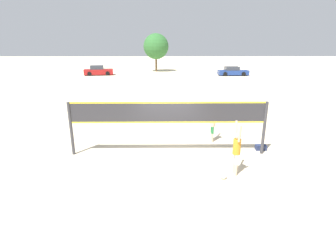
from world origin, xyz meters
name	(u,v)px	position (x,y,z in m)	size (l,w,h in m)	color
ground_plane	(168,154)	(0.00, 0.00, 0.00)	(200.00, 200.00, 0.00)	beige
volleyball_net	(168,118)	(0.00, 0.00, 1.66)	(8.45, 0.13, 2.34)	#38383D
player_spiker	(237,148)	(2.47, -1.94, 1.05)	(0.28, 0.69, 2.01)	beige
player_blocker	(213,122)	(2.20, 1.54, 1.02)	(0.28, 0.68, 1.96)	beige
volleyball	(223,176)	(1.97, -2.29, 0.11)	(0.22, 0.22, 0.22)	silver
gear_bag	(261,147)	(4.27, 0.40, 0.12)	(0.49, 0.27, 0.24)	navy
parked_car_near	(233,72)	(10.41, 30.61, 0.61)	(4.57, 2.02, 1.37)	navy
parked_car_mid	(98,71)	(-10.65, 31.26, 0.67)	(4.66, 2.56, 1.51)	maroon
tree_left_cluster	(156,46)	(-1.72, 37.19, 4.31)	(4.40, 4.40, 6.52)	brown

